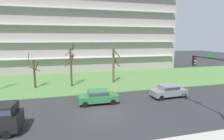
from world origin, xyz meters
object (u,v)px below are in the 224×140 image
at_px(sedan_gray_center_right, 168,91).
at_px(traffic_signal_mast, 220,77).
at_px(tree_center, 71,65).
at_px(sedan_green_center_left, 98,96).
at_px(tree_left, 34,72).
at_px(tree_right, 114,64).

bearing_deg(sedan_gray_center_right, traffic_signal_mast, 88.49).
xyz_separation_m(tree_center, sedan_green_center_left, (2.68, -8.28, -2.47)).
xyz_separation_m(tree_left, sedan_green_center_left, (7.97, -8.57, -1.54)).
height_order(tree_right, sedan_gray_center_right, tree_right).
relative_size(tree_right, sedan_green_center_left, 1.43).
height_order(tree_right, traffic_signal_mast, tree_right).
bearing_deg(sedan_green_center_left, sedan_gray_center_right, -179.50).
bearing_deg(tree_right, tree_left, -178.82).
distance_m(tree_left, tree_center, 5.38).
distance_m(tree_center, tree_right, 6.87).
relative_size(tree_center, sedan_green_center_left, 1.47).
bearing_deg(tree_left, tree_right, 1.18).
distance_m(sedan_green_center_left, sedan_gray_center_right, 8.91).
height_order(tree_center, sedan_green_center_left, tree_center).
xyz_separation_m(tree_center, tree_right, (6.85, 0.54, -0.11)).
xyz_separation_m(tree_right, sedan_green_center_left, (-4.17, -8.82, -2.36)).
distance_m(tree_center, sedan_gray_center_right, 14.46).
bearing_deg(sedan_gray_center_right, sedan_green_center_left, -3.28).
xyz_separation_m(sedan_gray_center_right, traffic_signal_mast, (0.22, -7.14, 3.23)).
xyz_separation_m(tree_left, tree_center, (5.29, -0.29, 0.93)).
height_order(tree_left, sedan_gray_center_right, tree_left).
relative_size(tree_left, traffic_signal_mast, 0.88).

